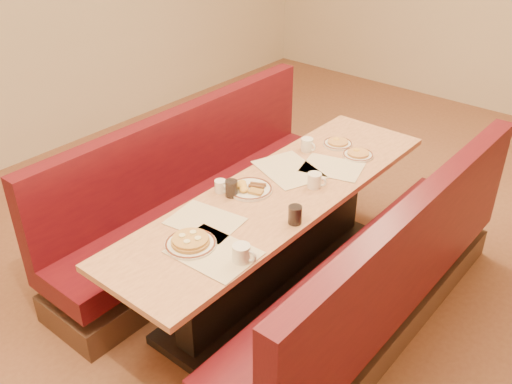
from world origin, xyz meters
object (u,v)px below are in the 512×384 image
Objects in this scene: booth_right at (377,289)px; pancake_plate at (190,242)px; coffee_mug_b at (221,186)px; soda_tumbler_near at (231,188)px; diner_table at (278,240)px; booth_left at (199,204)px; coffee_mug_a at (242,254)px; soda_tumbler_mid at (295,215)px; coffee_mug_c at (315,180)px; coffee_mug_d at (307,145)px; eggs_plate at (250,188)px.

pancake_plate is (-0.75, -0.76, 0.41)m from booth_right.
coffee_mug_b is 0.96× the size of soda_tumbler_near.
diner_table is at bearing 50.33° from soda_tumbler_near.
booth_left reaches higher than diner_table.
diner_table is 1.00× the size of booth_right.
diner_table is at bearing 100.50° from coffee_mug_a.
soda_tumbler_mid reaches higher than coffee_mug_b.
coffee_mug_a is at bearing -43.45° from soda_tumbler_near.
coffee_mug_b is 0.82× the size of coffee_mug_c.
diner_table is 0.73m from coffee_mug_d.
coffee_mug_b is 0.56m from soda_tumbler_mid.
coffee_mug_a is (0.43, -0.57, 0.04)m from eggs_plate.
coffee_mug_d is at bearing 46.21° from booth_left.
booth_left is at bearing 133.38° from pancake_plate.
coffee_mug_a is at bearing -67.45° from diner_table.
soda_tumbler_mid is (0.47, 0.01, 0.00)m from soda_tumbler_near.
booth_left is (-0.73, 0.00, -0.01)m from diner_table.
pancake_plate is at bearing -134.83° from booth_right.
coffee_mug_d is 1.15× the size of soda_tumbler_near.
coffee_mug_b is at bearing 129.47° from coffee_mug_a.
coffee_mug_d is (-0.19, 0.56, 0.42)m from diner_table.
pancake_plate is 1.33m from coffee_mug_d.
soda_tumbler_near is (-0.48, 0.45, 0.00)m from coffee_mug_a.
soda_tumbler_mid is (0.30, 0.53, 0.03)m from pancake_plate.
booth_right reaches higher than diner_table.
soda_tumbler_near is at bearing -83.61° from coffee_mug_d.
soda_tumbler_near reaches higher than pancake_plate.
diner_table is 0.85m from pancake_plate.
booth_left is at bearing 167.56° from soda_tumbler_mid.
booth_right is at bearing -31.56° from coffee_mug_c.
coffee_mug_d is (-0.17, 1.32, 0.03)m from pancake_plate.
coffee_mug_a reaches higher than pancake_plate.
eggs_plate is 0.18m from coffee_mug_b.
coffee_mug_c is (0.16, 0.94, 0.03)m from pancake_plate.
booth_right is at bearing 44.68° from coffee_mug_a.
booth_left is 0.67m from coffee_mug_b.
soda_tumbler_near is 0.47m from soda_tumbler_mid.
eggs_plate is 0.68m from coffee_mug_d.
coffee_mug_d is at bearing 108.79° from diner_table.
pancake_plate is 2.09× the size of coffee_mug_a.
soda_tumbler_near is at bearing 108.41° from pancake_plate.
soda_tumbler_mid is (-0.45, -0.22, 0.44)m from booth_right.
coffee_mug_d is at bearing 120.94° from soda_tumbler_mid.
coffee_mug_b is (-0.26, 0.52, 0.02)m from pancake_plate.
eggs_plate is at bearing -141.55° from diner_table.
pancake_plate is at bearing -178.71° from coffee_mug_a.
soda_tumbler_near is (-0.05, -0.12, 0.04)m from eggs_plate.
pancake_plate is at bearing -91.41° from diner_table.
coffee_mug_b is at bearing -178.51° from soda_tumbler_mid.
coffee_mug_d is (-0.04, 0.68, 0.03)m from eggs_plate.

